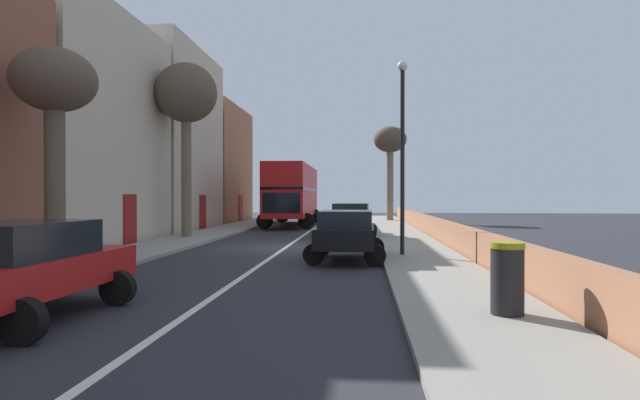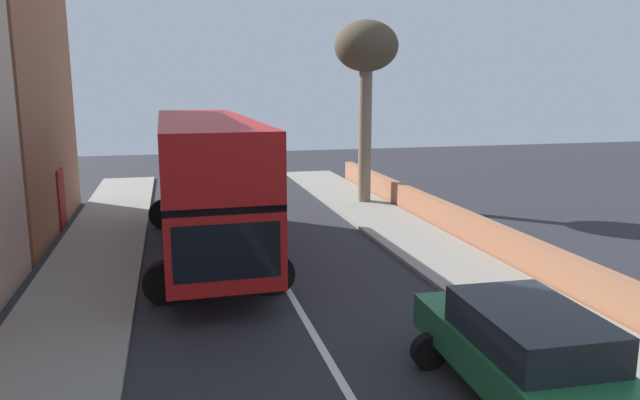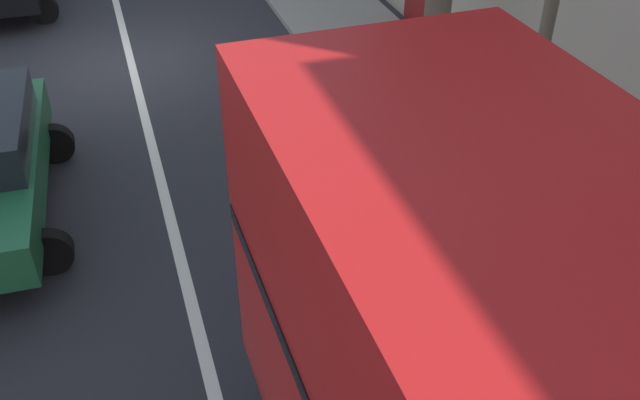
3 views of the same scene
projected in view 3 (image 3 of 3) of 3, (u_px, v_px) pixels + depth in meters
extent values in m
plane|color=#28282D|center=(131.00, 64.00, 14.53)|extent=(84.00, 84.00, 0.00)
cube|color=silver|center=(131.00, 64.00, 14.53)|extent=(0.16, 54.00, 0.01)
cube|color=gray|center=(351.00, 33.00, 15.73)|extent=(2.60, 60.00, 0.12)
cube|color=black|center=(356.00, 251.00, 7.13)|extent=(2.20, 0.09, 1.19)
cylinder|color=black|center=(49.00, 252.00, 9.14)|extent=(0.65, 0.25, 0.64)
cylinder|color=black|center=(54.00, 144.00, 11.34)|extent=(0.65, 0.25, 0.64)
cylinder|color=black|center=(44.00, 10.00, 16.18)|extent=(0.65, 0.24, 0.64)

